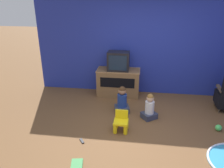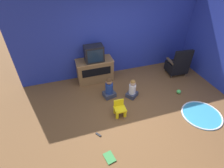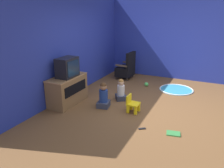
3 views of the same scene
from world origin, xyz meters
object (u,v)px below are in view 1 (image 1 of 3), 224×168
at_px(tv_cabinet, 118,82).
at_px(yellow_kid_chair, 121,123).
at_px(remote_control, 82,141).
at_px(television, 118,61).
at_px(child_watching_left, 122,101).
at_px(toy_ball, 219,128).
at_px(child_watching_center, 150,108).
at_px(book, 77,165).

distance_m(tv_cabinet, yellow_kid_chair, 1.73).
bearing_deg(remote_control, television, -47.05).
xyz_separation_m(child_watching_left, toy_ball, (2.01, -0.50, -0.21)).
xyz_separation_m(child_watching_left, remote_control, (-0.64, -1.23, -0.27)).
relative_size(child_watching_left, child_watching_center, 1.09).
distance_m(television, remote_control, 2.38).
relative_size(television, child_watching_center, 0.95).
height_order(tv_cabinet, child_watching_left, tv_cabinet).
distance_m(tv_cabinet, toy_ball, 2.65).
distance_m(tv_cabinet, television, 0.60).
distance_m(television, child_watching_center, 1.55).
height_order(tv_cabinet, toy_ball, tv_cabinet).
distance_m(television, yellow_kid_chair, 1.86).
bearing_deg(toy_ball, television, 147.39).
relative_size(tv_cabinet, television, 2.03).
bearing_deg(television, remote_control, -101.87).
height_order(television, book, television).
xyz_separation_m(child_watching_center, remote_control, (-1.26, -1.02, -0.25)).
bearing_deg(remote_control, child_watching_center, -86.18).
xyz_separation_m(television, book, (-0.37, -2.74, -0.96)).
height_order(child_watching_center, toy_ball, child_watching_center).
height_order(child_watching_left, toy_ball, child_watching_left).
distance_m(tv_cabinet, remote_control, 2.25).
bearing_deg(remote_control, tv_cabinet, -46.83).
bearing_deg(child_watching_center, yellow_kid_chair, -172.30).
relative_size(yellow_kid_chair, book, 1.40).
height_order(child_watching_center, remote_control, child_watching_center).
bearing_deg(child_watching_center, toy_ball, -48.51).
distance_m(television, child_watching_left, 1.15).
height_order(tv_cabinet, remote_control, tv_cabinet).
xyz_separation_m(television, child_watching_left, (0.19, -0.90, -0.69)).
xyz_separation_m(tv_cabinet, child_watching_center, (0.82, -1.15, -0.12)).
height_order(child_watching_center, book, child_watching_center).
bearing_deg(book, child_watching_left, -27.77).
distance_m(yellow_kid_chair, toy_ball, 1.98).
height_order(child_watching_left, child_watching_center, child_watching_left).
bearing_deg(toy_ball, remote_control, -164.74).
distance_m(child_watching_left, remote_control, 1.41).
xyz_separation_m(yellow_kid_chair, child_watching_left, (-0.05, 0.76, 0.11)).
xyz_separation_m(tv_cabinet, child_watching_left, (0.19, -0.94, -0.10)).
relative_size(tv_cabinet, child_watching_center, 1.92).
relative_size(yellow_kid_chair, child_watching_center, 0.69).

